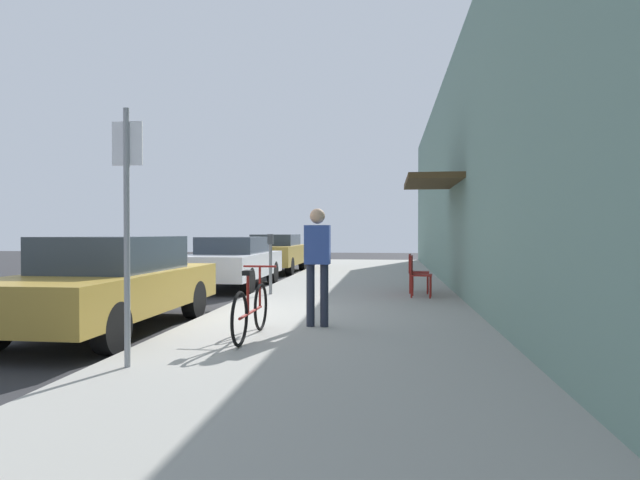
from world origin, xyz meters
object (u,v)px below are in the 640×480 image
Objects in this scene: pedestrian_standing at (317,257)px; bicycle_0 at (251,310)px; parked_car_2 at (276,252)px; parking_meter at (271,259)px; cafe_chair_0 at (417,273)px; parked_car_1 at (232,261)px; street_sign at (127,216)px; parked_car_0 at (110,283)px; cafe_chair_1 at (415,270)px.

bicycle_0 is at bearing -129.00° from pedestrian_standing.
parked_car_2 is 7.87m from parking_meter.
cafe_chair_0 is (2.36, 4.61, 0.14)m from bicycle_0.
parked_car_1 is at bearing 108.61° from bicycle_0.
street_sign is at bearing -83.89° from parked_car_2.
bicycle_0 is (2.36, -7.00, -0.23)m from parked_car_1.
street_sign is (1.50, -14.01, 0.90)m from parked_car_2.
parked_car_0 is 5.06× the size of cafe_chair_1.
street_sign is 7.73m from cafe_chair_1.
parked_car_1 is 4.99m from cafe_chair_1.
parked_car_1 is 5.06× the size of cafe_chair_0.
parked_car_0 is at bearing 122.38° from street_sign.
parked_car_0 is 1.00× the size of parked_car_1.
parked_car_0 is 1.69× the size of street_sign.
parked_car_1 reaches higher than bicycle_0.
street_sign reaches higher than bicycle_0.
bicycle_0 is at bearing -79.26° from parked_car_2.
parked_car_2 is 3.33× the size of parking_meter.
parked_car_0 reaches higher than cafe_chair_0.
pedestrian_standing is (3.10, -11.52, 0.38)m from parked_car_2.
bicycle_0 is 1.97× the size of cafe_chair_1.
parking_meter reaches higher than parked_car_1.
parked_car_1 is 1.00× the size of parked_car_2.
parked_car_2 is 12.65m from bicycle_0.
pedestrian_standing reaches higher than cafe_chair_0.
cafe_chair_1 is (4.72, 4.59, -0.10)m from parked_car_0.
bicycle_0 is 5.87m from cafe_chair_1.
bicycle_0 is 1.34m from pedestrian_standing.
parked_car_1 is at bearing 116.96° from pedestrian_standing.
pedestrian_standing is (-1.62, -4.46, 0.50)m from cafe_chair_1.
parked_car_2 is 9.14m from cafe_chair_0.
cafe_chair_0 is (4.72, 3.82, -0.10)m from parked_car_0.
parking_meter is at bearing 112.12° from pedestrian_standing.
parking_meter is at bearing -78.63° from parked_car_2.
bicycle_0 is at bearing -117.15° from cafe_chair_0.
parked_car_2 is 2.59× the size of pedestrian_standing.
cafe_chair_0 is 4.07m from pedestrian_standing.
parked_car_0 is 5.06× the size of cafe_chair_0.
parked_car_1 is 2.77m from parking_meter.
cafe_chair_0 is at bearing -58.88° from parked_car_2.
cafe_chair_0 is 1.00× the size of cafe_chair_1.
cafe_chair_0 is at bearing -26.90° from parked_car_1.
parking_meter reaches higher than parked_car_0.
parked_car_2 is at bearing 100.74° from bicycle_0.
parked_car_1 is at bearing 99.91° from street_sign.
parked_car_0 is at bearing -90.00° from parked_car_2.
parked_car_1 is 1.69× the size of street_sign.
parked_car_1 is 5.43m from parked_car_2.
parked_car_2 is at bearing 123.79° from cafe_chair_1.
street_sign is (1.50, -2.37, 0.91)m from parked_car_0.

